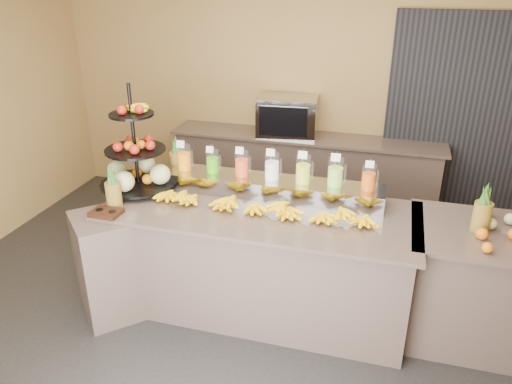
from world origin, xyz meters
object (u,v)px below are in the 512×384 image
at_px(fruit_stand, 141,164).
at_px(condiment_caddy, 106,213).
at_px(right_fruit_pile, 503,233).
at_px(banana_heap, 259,203).
at_px(oven_warmer, 288,116).
at_px(pitcher_tray, 272,187).

bearing_deg(fruit_stand, condiment_caddy, -79.99).
bearing_deg(right_fruit_pile, banana_heap, 179.87).
height_order(banana_heap, right_fruit_pile, right_fruit_pile).
xyz_separation_m(fruit_stand, oven_warmer, (0.86, 1.84, -0.01)).
distance_m(banana_heap, fruit_stand, 1.09).
xyz_separation_m(condiment_caddy, right_fruit_pile, (2.89, 0.39, 0.05)).
height_order(pitcher_tray, right_fruit_pile, right_fruit_pile).
height_order(fruit_stand, condiment_caddy, fruit_stand).
height_order(pitcher_tray, fruit_stand, fruit_stand).
distance_m(fruit_stand, condiment_caddy, 0.57).
relative_size(pitcher_tray, oven_warmer, 2.82).
bearing_deg(fruit_stand, banana_heap, 8.25).
relative_size(condiment_caddy, oven_warmer, 0.35).
distance_m(condiment_caddy, right_fruit_pile, 2.91).
height_order(banana_heap, condiment_caddy, banana_heap).
bearing_deg(banana_heap, pitcher_tray, 84.49).
distance_m(right_fruit_pile, oven_warmer, 2.80).
bearing_deg(banana_heap, right_fruit_pile, -0.13).
bearing_deg(oven_warmer, right_fruit_pile, -49.93).
distance_m(fruit_stand, right_fruit_pile, 2.85).
bearing_deg(right_fruit_pile, oven_warmer, 135.03).
height_order(pitcher_tray, oven_warmer, oven_warmer).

